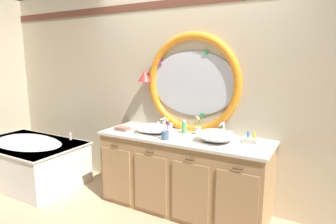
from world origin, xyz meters
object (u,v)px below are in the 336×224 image
Objects in this scene: sink_basin_left at (153,128)px; sink_basin_right at (215,135)px; folded_hand_towel at (122,129)px; toiletry_basket at (251,140)px; toothbrush_holder_right at (198,130)px; toothbrush_holder_left at (165,135)px; bathtub at (29,158)px; soap_dispenser at (184,127)px.

sink_basin_right is at bearing 0.00° from sink_basin_left.
folded_hand_towel is 1.48m from toiletry_basket.
toothbrush_holder_right is at bearing 16.96° from folded_hand_towel.
toothbrush_holder_left is at bearing -120.62° from toothbrush_holder_right.
sink_basin_left is 1.06× the size of sink_basin_right.
bathtub is 1.56m from folded_hand_towel.
toiletry_basket is at bearing 9.58° from bathtub.
folded_hand_towel is at bearing -171.44° from toiletry_basket.
toothbrush_holder_left is (0.27, -0.19, 0.00)m from sink_basin_left.
toothbrush_holder_right reaches higher than folded_hand_towel.
folded_hand_towel is (-0.38, -0.09, -0.03)m from sink_basin_left.
toiletry_basket is at bearing 21.89° from sink_basin_right.
bathtub is at bearing -166.84° from soap_dispenser.
folded_hand_towel is (1.44, 0.27, 0.53)m from bathtub.
folded_hand_towel is at bearing -161.84° from soap_dispenser.
bathtub is 3.68× the size of sink_basin_left.
toothbrush_holder_left reaches higher than toothbrush_holder_right.
sink_basin_left is at bearing 12.69° from folded_hand_towel.
sink_basin_right is at bearing 7.88° from bathtub.
soap_dispenser reaches higher than toiletry_basket.
sink_basin_left is at bearing 180.00° from sink_basin_right.
soap_dispenser is 0.75m from folded_hand_towel.
bathtub is at bearing -172.12° from sink_basin_right.
sink_basin_left is 0.75m from sink_basin_right.
folded_hand_towel is (-0.64, 0.10, -0.03)m from toothbrush_holder_left.
bathtub is 2.99m from toiletry_basket.
soap_dispenser reaches higher than sink_basin_left.
folded_hand_towel reaches higher than bathtub.
toothbrush_holder_left is at bearing -158.55° from toiletry_basket.
sink_basin_right is 2.49× the size of soap_dispenser.
soap_dispenser reaches higher than folded_hand_towel.
folded_hand_towel is (-0.86, -0.26, -0.03)m from toothbrush_holder_right.
bathtub is 9.64× the size of soap_dispenser.
bathtub is at bearing -169.38° from folded_hand_towel.
toiletry_basket is (2.90, 0.49, 0.54)m from bathtub.
sink_basin_left is 2.94× the size of toiletry_basket.
sink_basin_left is 0.39m from folded_hand_towel.
bathtub is at bearing -175.37° from toothbrush_holder_left.
toiletry_basket is (0.60, -0.04, -0.02)m from toothbrush_holder_right.
sink_basin_left is 1.09m from toiletry_basket.
bathtub is at bearing -166.97° from toothbrush_holder_right.
toothbrush_holder_left is 1.33× the size of folded_hand_towel.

